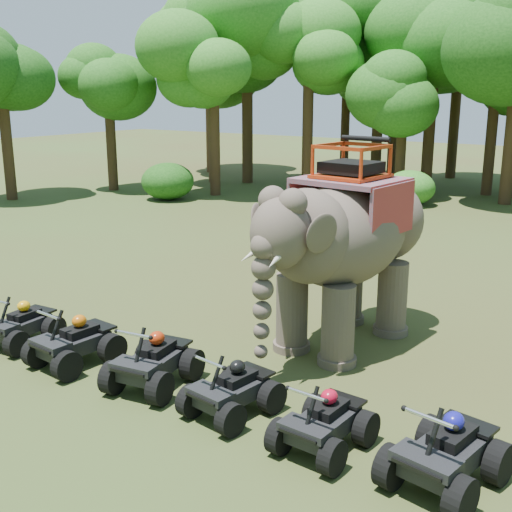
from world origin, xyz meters
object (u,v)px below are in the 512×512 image
at_px(atv_3, 232,383).
at_px(atv_4, 324,415).
at_px(elephant, 346,244).
at_px(atv_2, 153,354).
at_px(atv_1, 74,335).
at_px(atv_5, 447,443).
at_px(atv_0, 20,319).

xyz_separation_m(atv_3, atv_4, (1.77, -0.09, -0.00)).
xyz_separation_m(elephant, atv_3, (-0.09, -3.94, -1.58)).
relative_size(atv_2, atv_4, 1.10).
distance_m(atv_1, atv_5, 7.33).
bearing_deg(atv_0, atv_5, -3.69).
distance_m(atv_0, atv_2, 3.73).
relative_size(atv_1, atv_3, 1.07).
bearing_deg(atv_2, atv_5, -8.90).
relative_size(elephant, atv_5, 2.98).
height_order(atv_0, atv_5, atv_5).
bearing_deg(elephant, atv_0, -138.40).
distance_m(elephant, atv_1, 5.78).
bearing_deg(atv_2, atv_0, 172.64).
bearing_deg(atv_2, elephant, 55.30).
bearing_deg(atv_2, atv_3, -10.29).
bearing_deg(elephant, atv_2, -109.64).
bearing_deg(atv_5, atv_1, -168.95).
xyz_separation_m(atv_0, atv_3, (5.54, 0.04, 0.00)).
distance_m(atv_0, atv_5, 9.12).
distance_m(atv_3, atv_4, 1.78).
height_order(atv_3, atv_5, atv_5).
relative_size(atv_0, atv_1, 0.93).
height_order(elephant, atv_3, elephant).
bearing_deg(atv_5, atv_4, -166.24).
xyz_separation_m(atv_0, atv_2, (3.73, 0.09, 0.05)).
relative_size(atv_3, atv_5, 0.90).
xyz_separation_m(atv_1, atv_4, (5.52, 0.02, -0.04)).
height_order(elephant, atv_2, elephant).
bearing_deg(atv_5, atv_2, -170.22).
height_order(atv_1, atv_5, atv_5).
relative_size(elephant, atv_1, 3.11).
relative_size(elephant, atv_4, 3.35).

